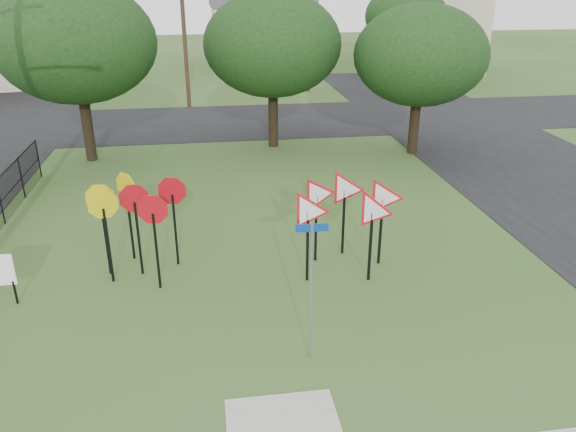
% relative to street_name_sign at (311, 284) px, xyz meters
% --- Properties ---
extents(ground, '(140.00, 140.00, 0.00)m').
position_rel_street_name_sign_xyz_m(ground, '(-0.81, 0.74, -1.74)').
color(ground, '#2D4E1D').
extents(street_right, '(8.00, 50.00, 0.02)m').
position_rel_street_name_sign_xyz_m(street_right, '(11.19, 10.74, -1.73)').
color(street_right, black).
rests_on(street_right, ground).
extents(street_far, '(60.00, 8.00, 0.02)m').
position_rel_street_name_sign_xyz_m(street_far, '(-0.81, 20.74, -1.73)').
color(street_far, black).
rests_on(street_far, ground).
extents(curb_pad, '(2.00, 1.20, 0.02)m').
position_rel_street_name_sign_xyz_m(curb_pad, '(-0.81, -1.66, -1.73)').
color(curb_pad, '#9A9991').
rests_on(curb_pad, ground).
extents(street_name_sign, '(0.63, 0.06, 3.04)m').
position_rel_street_name_sign_xyz_m(street_name_sign, '(0.00, 0.00, 0.00)').
color(street_name_sign, gray).
rests_on(street_name_sign, ground).
extents(stop_sign_cluster, '(2.54, 2.09, 2.54)m').
position_rel_street_name_sign_xyz_m(stop_sign_cluster, '(-3.83, 4.22, 0.14)').
color(stop_sign_cluster, black).
rests_on(stop_sign_cluster, ground).
extents(yield_sign_cluster, '(3.17, 2.12, 2.51)m').
position_rel_street_name_sign_xyz_m(yield_sign_cluster, '(1.59, 3.74, 0.10)').
color(yield_sign_cluster, black).
rests_on(yield_sign_cluster, ground).
extents(far_pole_a, '(1.40, 0.24, 9.00)m').
position_rel_street_name_sign_xyz_m(far_pole_a, '(-2.81, 24.74, 2.86)').
color(far_pole_a, '#45321F').
rests_on(far_pole_a, ground).
extents(far_pole_b, '(1.40, 0.24, 8.50)m').
position_rel_street_name_sign_xyz_m(far_pole_b, '(5.19, 28.74, 2.61)').
color(far_pole_b, '#45321F').
rests_on(far_pole_b, ground).
extents(far_pole_c, '(1.40, 0.24, 9.00)m').
position_rel_street_name_sign_xyz_m(far_pole_c, '(-10.81, 30.74, 2.86)').
color(far_pole_c, '#45321F').
rests_on(far_pole_c, ground).
extents(house_left, '(10.58, 8.88, 7.20)m').
position_rel_street_name_sign_xyz_m(house_left, '(-14.81, 34.74, 1.91)').
color(house_left, beige).
rests_on(house_left, ground).
extents(house_mid, '(8.40, 8.40, 6.20)m').
position_rel_street_name_sign_xyz_m(house_mid, '(3.19, 40.74, 1.41)').
color(house_mid, beige).
rests_on(house_mid, ground).
extents(house_right, '(8.30, 8.30, 7.20)m').
position_rel_street_name_sign_xyz_m(house_right, '(17.19, 36.74, 1.91)').
color(house_right, beige).
rests_on(house_right, ground).
extents(tree_near_left, '(6.40, 6.40, 7.27)m').
position_rel_street_name_sign_xyz_m(tree_near_left, '(-6.81, 14.74, 3.12)').
color(tree_near_left, black).
rests_on(tree_near_left, ground).
extents(tree_near_mid, '(6.00, 6.00, 6.80)m').
position_rel_street_name_sign_xyz_m(tree_near_mid, '(1.19, 15.74, 2.80)').
color(tree_near_mid, black).
rests_on(tree_near_mid, ground).
extents(tree_near_right, '(5.60, 5.60, 6.33)m').
position_rel_street_name_sign_xyz_m(tree_near_right, '(7.19, 13.74, 2.49)').
color(tree_near_right, black).
rests_on(tree_near_right, ground).
extents(tree_far_right, '(6.00, 6.00, 6.80)m').
position_rel_street_name_sign_xyz_m(tree_far_right, '(13.19, 32.74, 2.80)').
color(tree_far_right, black).
rests_on(tree_far_right, ground).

